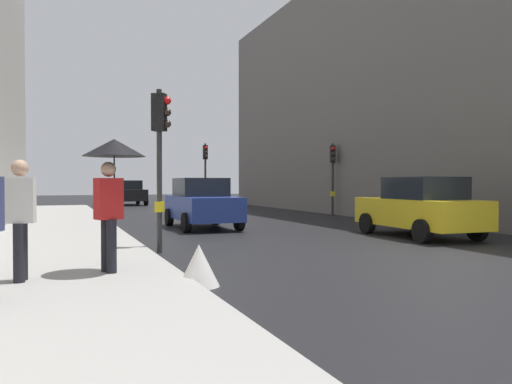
% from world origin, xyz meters
% --- Properties ---
extents(ground_plane, '(120.00, 120.00, 0.00)m').
position_xyz_m(ground_plane, '(0.00, 0.00, 0.00)').
color(ground_plane, black).
extents(sidewalk_kerb, '(3.45, 40.00, 0.16)m').
position_xyz_m(sidewalk_kerb, '(-7.24, 6.00, 0.08)').
color(sidewalk_kerb, '#A8A5A0').
rests_on(sidewalk_kerb, ground).
extents(building_facade_right, '(12.00, 28.89, 12.29)m').
position_xyz_m(building_facade_right, '(11.52, 13.09, 6.14)').
color(building_facade_right, slate).
rests_on(building_facade_right, ground).
extents(traffic_light_far_median, '(0.25, 0.43, 3.93)m').
position_xyz_m(traffic_light_far_median, '(0.92, 20.66, 2.71)').
color(traffic_light_far_median, '#2D2D2D').
rests_on(traffic_light_far_median, ground).
extents(traffic_light_near_right, '(0.44, 0.37, 3.70)m').
position_xyz_m(traffic_light_near_right, '(-5.19, 3.14, 2.56)').
color(traffic_light_near_right, '#2D2D2D').
rests_on(traffic_light_near_right, ground).
extents(traffic_light_mid_street, '(0.33, 0.45, 3.52)m').
position_xyz_m(traffic_light_mid_street, '(5.21, 13.18, 2.43)').
color(traffic_light_mid_street, '#2D2D2D').
rests_on(traffic_light_mid_street, ground).
extents(car_blue_van, '(2.05, 4.22, 1.76)m').
position_xyz_m(car_blue_van, '(-2.61, 8.91, 0.88)').
color(car_blue_van, navy).
rests_on(car_blue_van, ground).
extents(car_dark_suv, '(2.20, 4.29, 1.76)m').
position_xyz_m(car_dark_suv, '(-2.46, 28.67, 0.88)').
color(car_dark_suv, black).
rests_on(car_dark_suv, ground).
extents(car_yellow_taxi, '(2.18, 4.28, 1.76)m').
position_xyz_m(car_yellow_taxi, '(2.50, 3.62, 0.88)').
color(car_yellow_taxi, yellow).
rests_on(car_yellow_taxi, ground).
extents(pedestrian_with_umbrella, '(1.00, 1.00, 2.14)m').
position_xyz_m(pedestrian_with_umbrella, '(-6.55, 0.13, 1.84)').
color(pedestrian_with_umbrella, black).
rests_on(pedestrian_with_umbrella, sidewalk_kerb).
extents(pedestrian_with_black_backpack, '(0.63, 0.37, 1.77)m').
position_xyz_m(pedestrian_with_black_backpack, '(-7.93, -0.17, 1.16)').
color(pedestrian_with_black_backpack, black).
rests_on(pedestrian_with_black_backpack, sidewalk_kerb).
extents(warning_sign_triangle, '(0.64, 0.64, 0.65)m').
position_xyz_m(warning_sign_triangle, '(-5.37, -0.75, 0.33)').
color(warning_sign_triangle, silver).
rests_on(warning_sign_triangle, ground).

